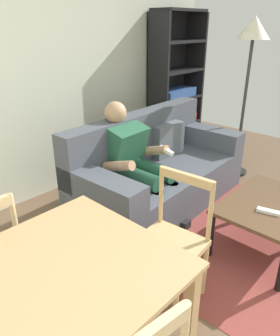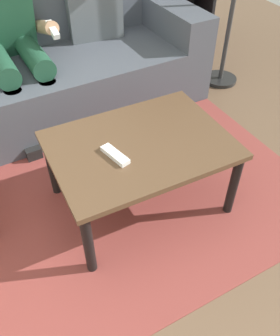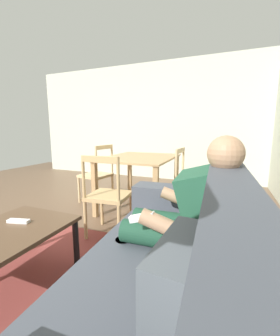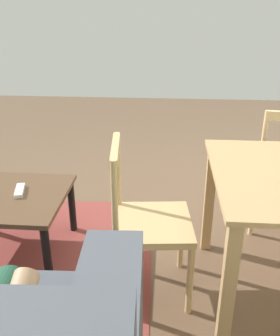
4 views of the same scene
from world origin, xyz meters
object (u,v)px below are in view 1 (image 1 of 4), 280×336
object	(u,v)px
bookshelf	(175,96)
dining_chair_facing_couch	(170,243)
tv_remote	(268,211)
floor_lamp	(252,44)
person_lounging	(135,161)
coffee_table	(270,209)
couch	(158,173)
dining_table	(43,302)

from	to	relation	value
bookshelf	dining_chair_facing_couch	bearing A→B (deg)	-142.92
tv_remote	floor_lamp	distance (m)	2.04
person_lounging	coffee_table	bearing A→B (deg)	-72.74
couch	dining_chair_facing_couch	bearing A→B (deg)	-136.47
coffee_table	floor_lamp	world-z (taller)	floor_lamp
person_lounging	bookshelf	world-z (taller)	bookshelf
tv_remote	coffee_table	bearing A→B (deg)	-0.14
couch	dining_chair_facing_couch	xyz separation A→B (m)	(-0.97, -0.92, 0.11)
person_lounging	bookshelf	size ratio (longest dim) A/B	0.57
person_lounging	dining_chair_facing_couch	size ratio (longest dim) A/B	1.25
dining_table	tv_remote	bearing A→B (deg)	-9.97
person_lounging	coffee_table	size ratio (longest dim) A/B	1.24
coffee_table	bookshelf	bearing A→B (deg)	56.04
dining_chair_facing_couch	floor_lamp	world-z (taller)	floor_lamp
dining_table	floor_lamp	world-z (taller)	floor_lamp
coffee_table	dining_table	xyz separation A→B (m)	(-1.92, 0.27, 0.27)
tv_remote	person_lounging	bearing A→B (deg)	85.17
couch	floor_lamp	xyz separation A→B (m)	(1.26, -0.27, 1.23)
couch	bookshelf	world-z (taller)	bookshelf
tv_remote	dining_table	size ratio (longest dim) A/B	0.14
couch	tv_remote	bearing A→B (deg)	-96.38
person_lounging	floor_lamp	world-z (taller)	floor_lamp
bookshelf	floor_lamp	xyz separation A→B (m)	(-0.15, -1.15, 0.76)
tv_remote	bookshelf	bearing A→B (deg)	39.00
tv_remote	floor_lamp	size ratio (longest dim) A/B	0.09
dining_chair_facing_couch	person_lounging	bearing A→B (deg)	55.92
dining_table	floor_lamp	size ratio (longest dim) A/B	0.65
couch	dining_chair_facing_couch	distance (m)	1.34
couch	coffee_table	size ratio (longest dim) A/B	2.24
coffee_table	dining_table	distance (m)	1.96
person_lounging	tv_remote	size ratio (longest dim) A/B	6.57
tv_remote	dining_chair_facing_couch	xyz separation A→B (m)	(-0.83, 0.31, -0.00)
bookshelf	dining_table	size ratio (longest dim) A/B	1.62
couch	dining_chair_facing_couch	size ratio (longest dim) A/B	2.25
person_lounging	coffee_table	xyz separation A→B (m)	(0.37, -1.18, -0.20)
dining_chair_facing_couch	bookshelf	bearing A→B (deg)	37.08
tv_remote	bookshelf	xyz separation A→B (m)	(1.55, 2.11, 0.36)
person_lounging	tv_remote	xyz separation A→B (m)	(0.21, -1.22, -0.13)
coffee_table	person_lounging	bearing A→B (deg)	107.26
dining_chair_facing_couch	floor_lamp	size ratio (longest dim) A/B	0.48
dining_chair_facing_couch	floor_lamp	distance (m)	2.58
dining_table	dining_chair_facing_couch	xyz separation A→B (m)	(0.93, 0.00, -0.20)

